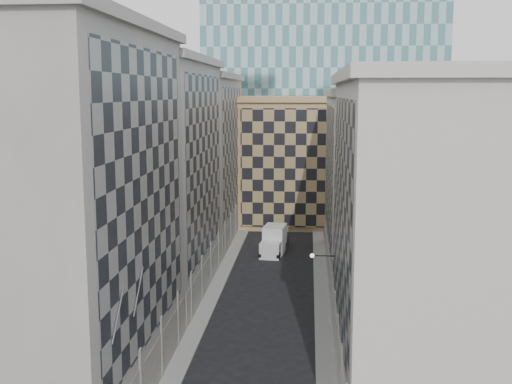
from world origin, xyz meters
The scene contains 13 objects.
sidewalk_west centered at (-5.25, 30.00, 0.07)m, with size 1.50×100.00×0.15m, color gray.
sidewalk_east centered at (5.25, 30.00, 0.07)m, with size 1.50×100.00×0.15m, color gray.
bldg_left_a centered at (-10.88, 11.00, 11.82)m, with size 10.80×22.80×23.70m.
bldg_left_b centered at (-10.88, 33.00, 11.32)m, with size 10.80×22.80×22.70m.
bldg_left_c centered at (-10.88, 55.00, 10.83)m, with size 10.80×22.80×21.70m.
bldg_right_a centered at (10.88, 15.00, 10.32)m, with size 10.80×26.80×20.70m.
bldg_right_b centered at (10.89, 42.00, 9.85)m, with size 10.80×28.80×19.70m.
tan_block centered at (2.00, 67.90, 9.44)m, with size 16.80×14.80×18.80m.
church_tower centered at (0.00, 82.00, 26.95)m, with size 7.20×7.20×51.50m.
flagpoles_left centered at (-5.90, 6.00, 8.00)m, with size 0.10×6.33×2.33m.
bracket_lamp centered at (4.38, 24.00, 6.20)m, with size 1.98×0.36×0.36m.
box_truck centered at (-0.29, 48.66, 1.44)m, with size 3.14×6.26×3.30m.
dark_car centered at (0.54, 52.23, 0.69)m, with size 1.46×4.18×1.38m, color #0E1A34.
Camera 1 is at (3.84, -27.03, 19.36)m, focal length 45.00 mm.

